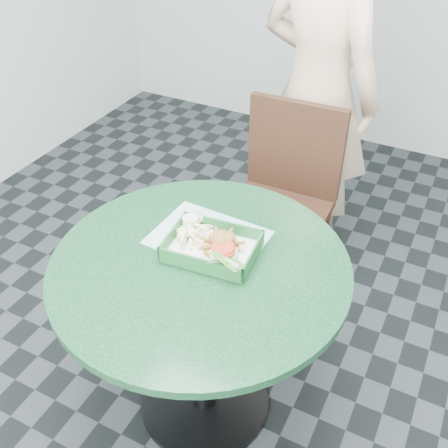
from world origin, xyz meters
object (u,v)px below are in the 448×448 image
at_px(dining_chair, 284,190).
at_px(sauce_ramekin, 194,224).
at_px(cafe_table, 201,303).
at_px(diner_person, 321,58).
at_px(crab_sandwich, 221,246).
at_px(food_basket, 212,254).

bearing_deg(dining_chair, sauce_ramekin, -96.86).
xyz_separation_m(cafe_table, diner_person, (-0.02, 1.18, 0.47)).
xyz_separation_m(dining_chair, crab_sandwich, (0.07, -0.78, 0.27)).
distance_m(diner_person, crab_sandwich, 1.14).
distance_m(food_basket, crab_sandwich, 0.04).
height_order(crab_sandwich, sauce_ramekin, crab_sandwich).
height_order(diner_person, crab_sandwich, diner_person).
relative_size(diner_person, crab_sandwich, 17.43).
relative_size(dining_chair, crab_sandwich, 7.70).
bearing_deg(sauce_ramekin, diner_person, 86.06).
relative_size(food_basket, crab_sandwich, 2.40).
bearing_deg(cafe_table, sauce_ramekin, 125.78).
xyz_separation_m(diner_person, crab_sandwich, (0.07, -1.11, -0.25)).
xyz_separation_m(food_basket, sauce_ramekin, (-0.11, 0.08, 0.03)).
xyz_separation_m(cafe_table, crab_sandwich, (0.04, 0.07, 0.22)).
relative_size(cafe_table, food_basket, 3.38).
bearing_deg(sauce_ramekin, food_basket, -34.74).
bearing_deg(crab_sandwich, cafe_table, -120.09).
relative_size(diner_person, food_basket, 7.26).
relative_size(food_basket, sauce_ramekin, 5.23).
bearing_deg(diner_person, cafe_table, 108.34).
bearing_deg(cafe_table, food_basket, 75.54).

